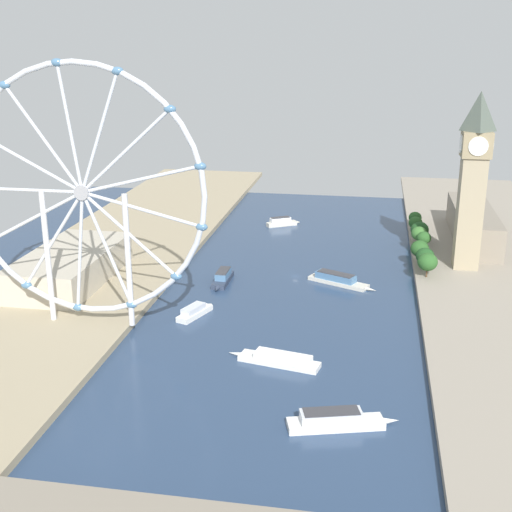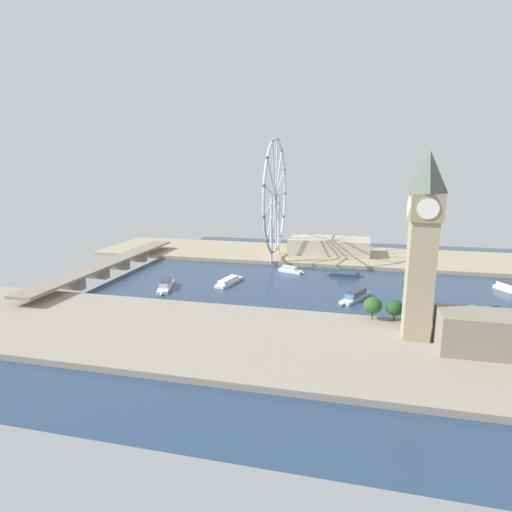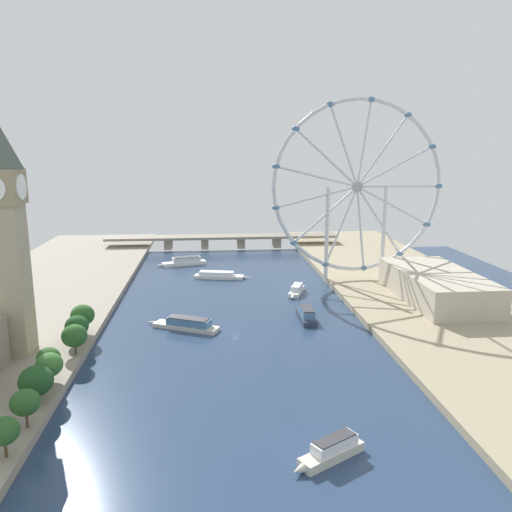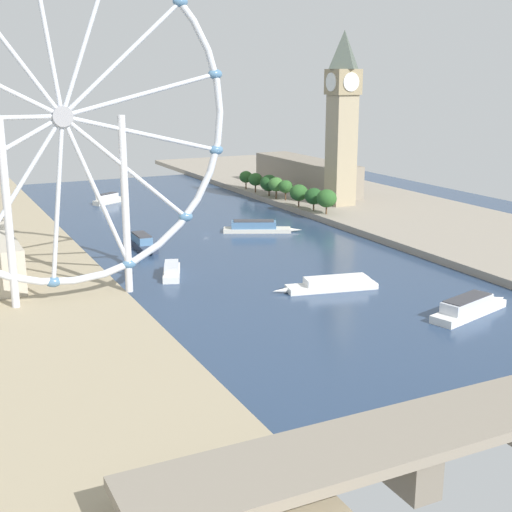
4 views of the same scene
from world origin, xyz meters
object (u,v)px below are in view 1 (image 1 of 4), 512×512
Objects in this scene: riverside_hall at (70,266)px; tour_boat_0 at (195,311)px; tour_boat_3 at (338,279)px; ferris_wheel at (82,194)px; tour_boat_2 at (223,278)px; clock_tower at (473,179)px; parliament_block at (473,224)px; tour_boat_1 at (335,420)px; tour_boat_5 at (279,359)px; tour_boat_4 at (282,222)px.

riverside_hall is 75.56m from tour_boat_0.
tour_boat_0 is 79.60m from tour_boat_3.
ferris_wheel is 95.64m from tour_boat_2.
tour_boat_3 is at bearing -168.83° from riverside_hall.
clock_tower is at bearing 49.55° from tour_boat_3.
parliament_block is 3.43× the size of tour_boat_2.
parliament_block is 226.67m from tour_boat_1.
ferris_wheel reaches higher than tour_boat_2.
tour_boat_3 is (7.15, -132.59, -0.14)m from tour_boat_1.
clock_tower is 193.31m from ferris_wheel.
ferris_wheel is 2.98× the size of tour_boat_1.
tour_boat_2 is 93.53m from tour_boat_5.
clock_tower reaches higher than tour_boat_4.
parliament_block is at bearing 56.93° from tour_boat_1.
tour_boat_3 is at bearing -98.17° from tour_boat_4.
riverside_hall is at bearing -75.68° from tour_boat_2.
clock_tower reaches higher than tour_boat_3.
riverside_hall reaches higher than tour_boat_3.
ferris_wheel is (174.18, 156.57, 46.43)m from parliament_block.
tour_boat_2 is at bearing -52.28° from tour_boat_5.
tour_boat_1 is (-67.18, 80.33, 0.37)m from tour_boat_0.
parliament_block is 238.76m from ferris_wheel.
tour_boat_0 reaches higher than tour_boat_5.
tour_boat_2 is 0.73× the size of tour_boat_5.
tour_boat_0 is (134.87, 135.78, -10.02)m from parliament_block.
ferris_wheel is 74.23m from riverside_hall.
parliament_block is 119.52m from tour_boat_4.
tour_boat_1 is 46.85m from tour_boat_5.
parliament_block reaches higher than tour_boat_2.
tour_boat_1 is at bearing 72.61° from parliament_block.
ferris_wheel is 3.07× the size of tour_boat_3.
parliament_block is 3.91× the size of tour_boat_0.
tour_boat_0 is 0.88× the size of tour_boat_2.
ferris_wheel is at bearing 138.69° from tour_boat_0.
riverside_hall is at bearing -56.82° from ferris_wheel.
ferris_wheel is 4.89× the size of tour_boat_4.
tour_boat_0 is 0.66× the size of tour_boat_1.
tour_boat_2 is at bearing 16.94° from clock_tower.
parliament_block is 4.21× the size of tour_boat_4.
parliament_block is at bearing -105.59° from tour_boat_5.
riverside_hall is at bearing -143.55° from tour_boat_3.
tour_boat_3 is at bearing -28.14° from tour_boat_0.
parliament_block is at bearing 125.37° from tour_boat_2.
tour_boat_2 is 113.05m from tour_boat_4.
ferris_wheel reaches higher than clock_tower.
tour_boat_2 reaches higher than tour_boat_1.
tour_boat_4 is (-14.75, -112.08, -0.04)m from tour_boat_2.
tour_boat_5 is at bearing 26.50° from tour_boat_2.
riverside_hall reaches higher than tour_boat_2.
parliament_block is 2.65× the size of tour_boat_3.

